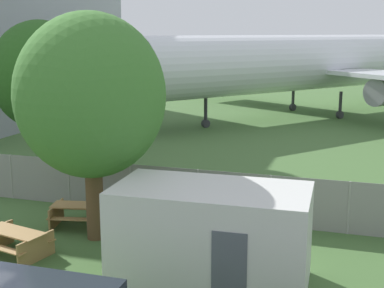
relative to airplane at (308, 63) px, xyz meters
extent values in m
cylinder|color=gray|center=(-8.95, -25.23, -3.20)|extent=(0.07, 0.07, 1.77)
cylinder|color=gray|center=(-6.41, -25.23, -3.20)|extent=(0.07, 0.07, 1.77)
cylinder|color=gray|center=(-3.86, -25.23, -3.20)|extent=(0.07, 0.07, 1.77)
cylinder|color=gray|center=(-1.32, -25.23, -3.20)|extent=(0.07, 0.07, 1.77)
cylinder|color=gray|center=(1.23, -25.23, -3.20)|extent=(0.07, 0.07, 1.77)
cylinder|color=gray|center=(3.77, -25.23, -3.20)|extent=(0.07, 0.07, 1.77)
cube|color=gray|center=(-3.86, -25.23, -3.20)|extent=(56.00, 0.01, 1.77)
cylinder|color=silver|center=(-0.26, -0.33, 0.05)|extent=(21.10, 25.02, 4.17)
cone|color=silver|center=(-10.48, -13.17, 0.05)|extent=(5.86, 5.86, 4.17)
cube|color=silver|center=(-6.05, 6.11, -0.58)|extent=(13.15, 10.00, 0.30)
cylinder|color=#939399|center=(-4.30, 5.20, -1.67)|extent=(3.81, 4.11, 1.88)
cylinder|color=#2D2D33|center=(-6.06, -7.62, -3.06)|extent=(0.24, 0.24, 2.04)
cylinder|color=#2D2D33|center=(-6.06, -7.62, -3.80)|extent=(0.58, 0.63, 0.56)
cylinder|color=#2D2D33|center=(2.59, -0.76, -3.06)|extent=(0.24, 0.24, 2.04)
cylinder|color=#2D2D33|center=(2.59, -0.76, -3.80)|extent=(0.58, 0.63, 0.56)
cylinder|color=#2D2D33|center=(-1.33, 2.35, -3.06)|extent=(0.24, 0.24, 2.04)
cylinder|color=#2D2D33|center=(-1.33, 2.35, -3.80)|extent=(0.58, 0.63, 0.56)
cube|color=silver|center=(0.44, -29.88, -2.79)|extent=(5.06, 2.73, 2.59)
cube|color=#4C515B|center=(1.22, -31.15, -3.08)|extent=(0.84, 0.06, 1.90)
cube|color=#A37A47|center=(-5.50, -29.93, -3.34)|extent=(2.04, 1.16, 0.04)
cube|color=#A37A47|center=(-5.38, -29.38, -3.64)|extent=(1.94, 0.69, 0.04)
cube|color=#A37A47|center=(-4.66, -30.11, -3.71)|extent=(0.36, 1.38, 0.74)
cube|color=#A37A47|center=(-5.00, -27.20, -3.34)|extent=(1.75, 1.08, 0.04)
cube|color=#A37A47|center=(-5.12, -26.65, -3.64)|extent=(1.65, 0.61, 0.04)
cube|color=#A37A47|center=(-4.88, -27.75, -3.64)|extent=(1.65, 0.61, 0.04)
cube|color=#A37A47|center=(-4.30, -27.05, -3.71)|extent=(0.35, 1.38, 0.74)
cube|color=#A37A47|center=(-5.70, -27.35, -3.71)|extent=(0.35, 1.38, 0.74)
cylinder|color=brown|center=(-9.57, -21.81, -2.73)|extent=(0.53, 0.53, 2.70)
ellipsoid|color=#28561E|center=(-9.57, -21.81, 0.49)|extent=(4.39, 4.39, 4.83)
cylinder|color=brown|center=(-3.87, -28.00, -2.77)|extent=(0.55, 0.55, 2.62)
ellipsoid|color=#427A33|center=(-3.87, -28.00, 0.48)|extent=(4.57, 4.57, 5.03)
camera|label=1|loc=(3.85, -42.43, 2.37)|focal=50.00mm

